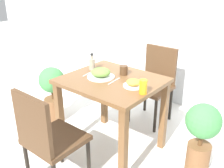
% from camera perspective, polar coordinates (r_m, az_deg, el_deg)
% --- Properties ---
extents(ground_plane, '(16.00, 16.00, 0.00)m').
position_cam_1_polar(ground_plane, '(2.80, 0.00, -13.60)').
color(ground_plane, silver).
extents(wall_back, '(8.00, 0.05, 2.60)m').
position_cam_1_polar(wall_back, '(3.42, 14.99, 16.09)').
color(wall_back, silver).
rests_on(wall_back, ground_plane).
extents(dining_table, '(0.88, 0.77, 0.76)m').
position_cam_1_polar(dining_table, '(2.47, 0.00, -1.79)').
color(dining_table, brown).
rests_on(dining_table, ground_plane).
extents(chair_near, '(0.42, 0.42, 0.89)m').
position_cam_1_polar(chair_near, '(2.13, -13.92, -11.01)').
color(chair_near, '#4C331E').
rests_on(chair_near, ground_plane).
extents(chair_far, '(0.42, 0.42, 0.89)m').
position_cam_1_polar(chair_far, '(3.12, 9.32, 0.77)').
color(chair_far, '#4C331E').
rests_on(chair_far, ground_plane).
extents(food_plate, '(0.26, 0.26, 0.09)m').
position_cam_1_polar(food_plate, '(2.45, -2.45, 2.34)').
color(food_plate, white).
rests_on(food_plate, dining_table).
extents(side_plate, '(0.18, 0.18, 0.06)m').
position_cam_1_polar(side_plate, '(2.26, 4.67, 0.13)').
color(side_plate, white).
rests_on(side_plate, dining_table).
extents(drink_cup, '(0.08, 0.08, 0.09)m').
position_cam_1_polar(drink_cup, '(2.52, 2.57, 3.02)').
color(drink_cup, '#4C331E').
rests_on(drink_cup, dining_table).
extents(juice_glass, '(0.07, 0.07, 0.12)m').
position_cam_1_polar(juice_glass, '(2.12, 6.80, -0.61)').
color(juice_glass, orange).
rests_on(juice_glass, dining_table).
extents(sauce_bottle, '(0.06, 0.06, 0.18)m').
position_cam_1_polar(sauce_bottle, '(2.65, -4.38, 4.50)').
color(sauce_bottle, gray).
rests_on(sauce_bottle, dining_table).
extents(fork_utensil, '(0.04, 0.19, 0.00)m').
position_cam_1_polar(fork_utensil, '(2.56, -5.11, 2.35)').
color(fork_utensil, silver).
rests_on(fork_utensil, dining_table).
extents(spoon_utensil, '(0.03, 0.19, 0.00)m').
position_cam_1_polar(spoon_utensil, '(2.37, 0.45, 0.64)').
color(spoon_utensil, silver).
rests_on(spoon_utensil, dining_table).
extents(potted_plant_left, '(0.30, 0.30, 0.68)m').
position_cam_1_polar(potted_plant_left, '(3.15, -12.79, -1.43)').
color(potted_plant_left, brown).
rests_on(potted_plant_left, ground_plane).
extents(potted_plant_right, '(0.30, 0.30, 0.69)m').
position_cam_1_polar(potted_plant_right, '(2.38, 18.90, -10.18)').
color(potted_plant_right, brown).
rests_on(potted_plant_right, ground_plane).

